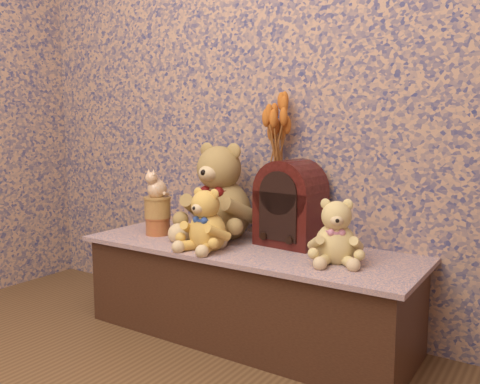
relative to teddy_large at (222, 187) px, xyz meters
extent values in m
cube|color=navy|center=(0.19, 0.16, 0.66)|extent=(3.00, 0.10, 2.60)
cube|color=#3B487A|center=(0.19, -0.09, -0.44)|extent=(1.48, 0.53, 0.40)
cylinder|color=tan|center=(0.26, 0.07, -0.12)|extent=(0.16, 0.16, 0.22)
cylinder|color=#C18538|center=(-0.28, -0.13, -0.19)|extent=(0.15, 0.15, 0.08)
cylinder|color=#D7BF5E|center=(-0.28, -0.13, -0.10)|extent=(0.15, 0.15, 0.10)
camera|label=1|loc=(1.32, -1.87, 0.29)|focal=37.58mm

